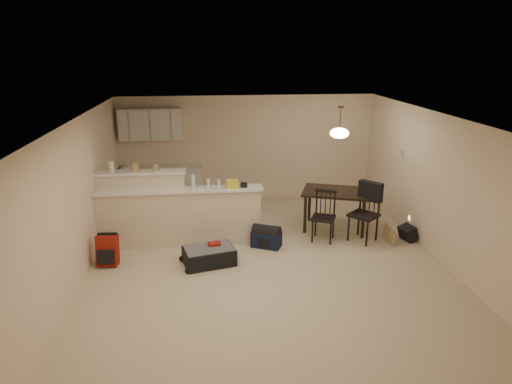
{
  "coord_description": "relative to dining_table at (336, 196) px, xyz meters",
  "views": [
    {
      "loc": [
        -0.96,
        -7.13,
        3.57
      ],
      "look_at": [
        -0.1,
        0.7,
        1.05
      ],
      "focal_mm": 32.0,
      "sensor_mm": 36.0,
      "label": 1
    }
  ],
  "objects": [
    {
      "name": "bottle_a",
      "position": [
        -2.81,
        -0.43,
        0.5
      ],
      "size": [
        0.07,
        0.07,
        0.26
      ],
      "primitive_type": "cylinder",
      "color": "silver",
      "rests_on": "breakfast_bar"
    },
    {
      "name": "thermostat",
      "position": [
        1.4,
        0.22,
        0.78
      ],
      "size": [
        0.02,
        0.12,
        0.12
      ],
      "primitive_type": "cube",
      "color": "beige",
      "rests_on": "room"
    },
    {
      "name": "upper_cabinets",
      "position": [
        -3.78,
        1.99,
        1.18
      ],
      "size": [
        1.4,
        0.34,
        0.7
      ],
      "primitive_type": "cube",
      "color": "white",
      "rests_on": "room"
    },
    {
      "name": "room",
      "position": [
        -1.58,
        -1.33,
        0.53
      ],
      "size": [
        7.0,
        7.02,
        2.5
      ],
      "color": "beige",
      "rests_on": "ground"
    },
    {
      "name": "dining_chair_near",
      "position": [
        -0.38,
        -0.55,
        -0.23
      ],
      "size": [
        0.56,
        0.54,
        0.98
      ],
      "primitive_type": null,
      "rotation": [
        0.0,
        0.0,
        -0.42
      ],
      "color": "black",
      "rests_on": "ground"
    },
    {
      "name": "bottle_b",
      "position": [
        -2.54,
        -0.43,
        0.46
      ],
      "size": [
        0.06,
        0.06,
        0.18
      ],
      "primitive_type": "cylinder",
      "color": "silver",
      "rests_on": "breakfast_bar"
    },
    {
      "name": "navy_duffel",
      "position": [
        -1.5,
        -0.72,
        -0.57
      ],
      "size": [
        0.61,
        0.49,
        0.29
      ],
      "primitive_type": "cube",
      "rotation": [
        0.0,
        0.0,
        -0.44
      ],
      "color": "#111936",
      "rests_on": "ground"
    },
    {
      "name": "kitchen_counter",
      "position": [
        -3.58,
        1.86,
        -0.27
      ],
      "size": [
        1.8,
        0.6,
        0.9
      ],
      "primitive_type": "cube",
      "color": "white",
      "rests_on": "ground"
    },
    {
      "name": "pendant_lamp",
      "position": [
        0.0,
        0.0,
        1.27
      ],
      "size": [
        0.36,
        0.36,
        0.62
      ],
      "color": "brown",
      "rests_on": "room"
    },
    {
      "name": "extra_item_x",
      "position": [
        -2.15,
        -0.43,
        0.43
      ],
      "size": [
        0.13,
        0.1,
        0.1
      ],
      "primitive_type": "cube",
      "color": "tan",
      "rests_on": "breakfast_bar"
    },
    {
      "name": "pouch",
      "position": [
        -1.89,
        -0.43,
        0.41
      ],
      "size": [
        0.12,
        0.1,
        0.08
      ],
      "primitive_type": "cube",
      "color": "tan",
      "rests_on": "breakfast_bar"
    },
    {
      "name": "jar",
      "position": [
        -4.28,
        -0.21,
        0.77
      ],
      "size": [
        0.1,
        0.1,
        0.2
      ],
      "primitive_type": "cylinder",
      "color": "silver",
      "rests_on": "breakfast_bar"
    },
    {
      "name": "dining_chair_far",
      "position": [
        0.37,
        -0.64,
        -0.16
      ],
      "size": [
        0.67,
        0.67,
        1.11
      ],
      "primitive_type": null,
      "rotation": [
        0.0,
        0.0,
        -0.85
      ],
      "color": "black",
      "rests_on": "ground"
    },
    {
      "name": "extra_item_y",
      "position": [
        -2.35,
        -0.43,
        0.45
      ],
      "size": [
        0.05,
        0.05,
        0.16
      ],
      "primitive_type": "cylinder",
      "color": "silver",
      "rests_on": "breakfast_bar"
    },
    {
      "name": "small_box",
      "position": [
        -3.49,
        -0.21,
        0.73
      ],
      "size": [
        0.08,
        0.06,
        0.12
      ],
      "primitive_type": "cube",
      "color": "tan",
      "rests_on": "breakfast_bar"
    },
    {
      "name": "breakfast_bar",
      "position": [
        -3.34,
        -0.35,
        -0.11
      ],
      "size": [
        3.08,
        0.58,
        1.39
      ],
      "color": "beige",
      "rests_on": "ground"
    },
    {
      "name": "cereal_box",
      "position": [
        -3.85,
        -0.21,
        0.75
      ],
      "size": [
        0.1,
        0.07,
        0.16
      ],
      "primitive_type": "cube",
      "color": "tan",
      "rests_on": "breakfast_bar"
    },
    {
      "name": "dining_table",
      "position": [
        0.0,
        0.0,
        0.0
      ],
      "size": [
        1.52,
        1.26,
        0.81
      ],
      "rotation": [
        0.0,
        0.0,
        -0.34
      ],
      "color": "black",
      "rests_on": "ground"
    },
    {
      "name": "bag_lump",
      "position": [
        -2.1,
        -0.43,
        0.44
      ],
      "size": [
        0.22,
        0.18,
        0.14
      ],
      "primitive_type": "cube",
      "color": "tan",
      "rests_on": "breakfast_bar"
    },
    {
      "name": "cardboard_sheet",
      "position": [
        0.85,
        -0.81,
        -0.56
      ],
      "size": [
        0.09,
        0.4,
        0.31
      ],
      "primitive_type": "cube",
      "rotation": [
        0.0,
        0.0,
        1.74
      ],
      "color": "tan",
      "rests_on": "ground"
    },
    {
      "name": "red_backpack",
      "position": [
        -4.28,
        -1.15,
        -0.45
      ],
      "size": [
        0.36,
        0.24,
        0.52
      ],
      "primitive_type": "cube",
      "rotation": [
        0.0,
        0.0,
        -0.06
      ],
      "color": "maroon",
      "rests_on": "ground"
    },
    {
      "name": "suitcase",
      "position": [
        -2.57,
        -1.31,
        -0.57
      ],
      "size": [
        0.95,
        0.74,
        0.29
      ],
      "primitive_type": "cube",
      "rotation": [
        0.0,
        0.0,
        0.24
      ],
      "color": "black",
      "rests_on": "ground"
    },
    {
      "name": "black_daypack",
      "position": [
        1.25,
        -0.72,
        -0.57
      ],
      "size": [
        0.29,
        0.36,
        0.28
      ],
      "primitive_type": "cube",
      "rotation": [
        0.0,
        0.0,
        1.8
      ],
      "color": "black",
      "rests_on": "ground"
    }
  ]
}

